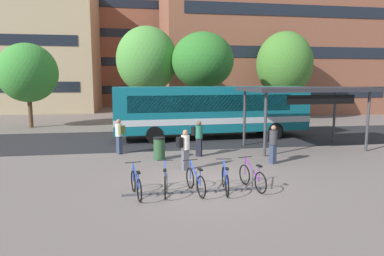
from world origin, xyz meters
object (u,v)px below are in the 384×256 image
(commuter_olive_pack_0, at_px, (119,134))
(trash_bin, at_px, (159,148))
(parked_bicycle_blue_1, at_px, (165,182))
(commuter_black_pack_2, at_px, (198,136))
(parked_bicycle_blue_0, at_px, (136,185))
(parked_bicycle_purple_4, at_px, (252,178))
(parked_bicycle_blue_2, at_px, (195,181))
(street_tree_1, at_px, (28,73))
(city_bus, at_px, (213,110))
(street_tree_2, at_px, (147,60))
(parked_bicycle_blue_3, at_px, (225,180))
(commuter_black_pack_1, at_px, (185,147))
(street_tree_0, at_px, (284,64))
(commuter_black_pack_3, at_px, (273,142))
(transit_shelter, at_px, (305,91))
(street_tree_3, at_px, (203,61))

(commuter_olive_pack_0, bearing_deg, trash_bin, -165.45)
(parked_bicycle_blue_1, bearing_deg, commuter_black_pack_2, -16.60)
(parked_bicycle_blue_0, xyz_separation_m, parked_bicycle_purple_4, (3.83, 0.15, 0.00))
(parked_bicycle_blue_2, bearing_deg, street_tree_1, 18.96)
(parked_bicycle_blue_0, xyz_separation_m, trash_bin, (1.05, 4.91, 0.13))
(city_bus, bearing_deg, street_tree_2, 112.67)
(parked_bicycle_blue_2, xyz_separation_m, commuter_olive_pack_0, (-2.68, 6.33, 0.61))
(parked_bicycle_blue_3, relative_size, street_tree_1, 0.27)
(commuter_black_pack_1, distance_m, street_tree_1, 17.54)
(parked_bicycle_blue_1, distance_m, parked_bicycle_blue_3, 1.95)
(parked_bicycle_blue_1, bearing_deg, parked_bicycle_blue_3, -89.15)
(city_bus, bearing_deg, trash_bin, -127.82)
(parked_bicycle_blue_3, relative_size, street_tree_2, 0.22)
(street_tree_2, bearing_deg, commuter_olive_pack_0, -98.65)
(parked_bicycle_blue_1, height_order, street_tree_0, street_tree_0)
(commuter_black_pack_3, bearing_deg, parked_bicycle_blue_1, -73.85)
(parked_bicycle_blue_3, distance_m, street_tree_1, 20.51)
(commuter_olive_pack_0, bearing_deg, street_tree_1, -3.34)
(commuter_black_pack_2, distance_m, trash_bin, 1.96)
(transit_shelter, height_order, street_tree_1, street_tree_1)
(commuter_black_pack_1, height_order, street_tree_0, street_tree_0)
(parked_bicycle_purple_4, xyz_separation_m, street_tree_3, (1.37, 15.76, 4.69))
(parked_bicycle_blue_3, xyz_separation_m, trash_bin, (-1.81, 4.91, 0.13))
(commuter_black_pack_3, height_order, street_tree_3, street_tree_3)
(street_tree_1, bearing_deg, city_bus, -28.12)
(commuter_black_pack_3, distance_m, street_tree_1, 19.67)
(street_tree_2, bearing_deg, street_tree_0, 3.75)
(street_tree_3, bearing_deg, commuter_black_pack_3, -87.02)
(street_tree_0, bearing_deg, commuter_olive_pack_0, -138.28)
(commuter_olive_pack_0, bearing_deg, street_tree_3, -69.17)
(street_tree_0, bearing_deg, parked_bicycle_blue_1, -123.30)
(street_tree_3, bearing_deg, parked_bicycle_blue_3, -98.35)
(parked_bicycle_blue_3, relative_size, street_tree_3, 0.24)
(parked_bicycle_blue_0, bearing_deg, commuter_black_pack_3, -70.55)
(parked_bicycle_blue_3, height_order, street_tree_2, street_tree_2)
(street_tree_0, bearing_deg, commuter_black_pack_1, -125.23)
(commuter_black_pack_3, bearing_deg, street_tree_1, -151.81)
(commuter_olive_pack_0, xyz_separation_m, street_tree_2, (1.78, 11.68, 4.22))
(parked_bicycle_blue_1, relative_size, commuter_black_pack_2, 1.01)
(transit_shelter, distance_m, commuter_black_pack_3, 4.59)
(city_bus, distance_m, street_tree_2, 9.30)
(parked_bicycle_blue_2, distance_m, commuter_black_pack_3, 5.20)
(commuter_black_pack_1, distance_m, street_tree_0, 19.97)
(parked_bicycle_purple_4, height_order, transit_shelter, transit_shelter)
(city_bus, distance_m, commuter_black_pack_1, 7.95)
(transit_shelter, height_order, trash_bin, transit_shelter)
(trash_bin, distance_m, street_tree_2, 13.96)
(parked_bicycle_blue_1, height_order, street_tree_2, street_tree_2)
(parked_bicycle_blue_2, xyz_separation_m, street_tree_0, (11.33, 18.81, 4.63))
(commuter_olive_pack_0, bearing_deg, parked_bicycle_blue_1, 158.24)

